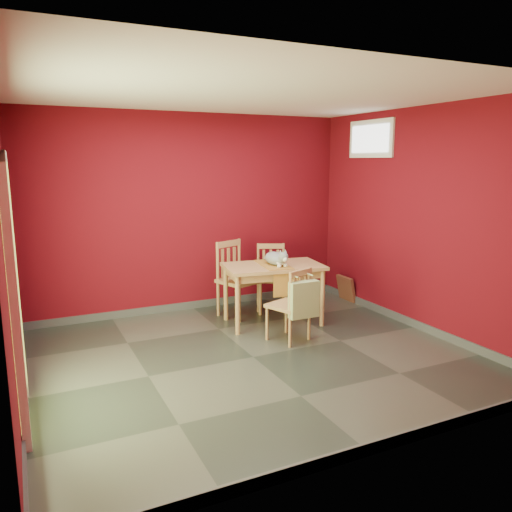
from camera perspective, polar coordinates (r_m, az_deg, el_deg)
name	(u,v)px	position (r m, az deg, el deg)	size (l,w,h in m)	color
ground	(253,357)	(5.43, -0.33, -11.47)	(4.50, 4.50, 0.00)	#2D342D
room_shell	(253,353)	(5.41, -0.33, -10.97)	(4.50, 4.50, 4.50)	#5A0913
doorway	(12,285)	(4.25, -26.13, -3.01)	(0.06, 1.01, 2.13)	#B7D838
window	(371,139)	(7.06, 12.96, 12.92)	(0.05, 0.90, 0.50)	white
outlet_plate	(292,277)	(7.73, 4.11, -2.35)	(0.08, 0.01, 0.12)	silver
dining_table	(273,272)	(6.33, 1.99, -1.86)	(1.32, 0.89, 0.77)	#AB7E4F
table_runner	(277,271)	(6.22, 2.47, -1.67)	(0.42, 0.71, 0.34)	#9E6B28
chair_far_left	(237,278)	(6.70, -2.23, -2.51)	(0.61, 0.61, 1.00)	#AB7E4F
chair_far_right	(271,276)	(7.05, 1.73, -2.27)	(0.56, 0.56, 0.90)	#AB7E4F
chair_near	(291,304)	(5.76, 4.03, -5.47)	(0.52, 0.52, 0.87)	#AB7E4F
tote_bag	(304,299)	(5.59, 5.50, -4.95)	(0.35, 0.20, 0.48)	#93A56A
cat	(276,256)	(6.28, 2.25, 0.01)	(0.24, 0.46, 0.23)	slate
picture_frame	(346,288)	(7.57, 10.25, -3.67)	(0.12, 0.37, 0.37)	brown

